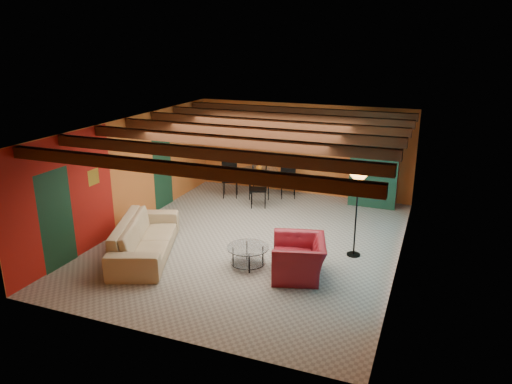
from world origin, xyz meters
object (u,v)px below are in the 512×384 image
at_px(coffee_table, 248,256).
at_px(floor_lamp, 356,216).
at_px(dining_table, 259,178).
at_px(vase, 259,156).
at_px(potted_plant, 379,119).
at_px(sofa, 145,238).
at_px(armchair, 299,258).
at_px(armoire, 375,167).

bearing_deg(coffee_table, floor_lamp, 34.33).
relative_size(dining_table, floor_lamp, 1.22).
distance_m(coffee_table, dining_table, 4.59).
relative_size(coffee_table, vase, 4.63).
xyz_separation_m(floor_lamp, vase, (-3.35, 3.03, 0.34)).
distance_m(potted_plant, vase, 3.49).
bearing_deg(floor_lamp, sofa, -159.19).
xyz_separation_m(coffee_table, floor_lamp, (1.94, 1.33, 0.69)).
xyz_separation_m(sofa, potted_plant, (4.11, 5.20, 2.02)).
bearing_deg(armchair, vase, -166.83).
bearing_deg(armoire, vase, -170.14).
xyz_separation_m(sofa, armoire, (4.11, 5.20, 0.70)).
bearing_deg(dining_table, potted_plant, 9.87).
distance_m(armchair, floor_lamp, 1.67).
xyz_separation_m(armchair, armoire, (0.74, 4.92, 0.72)).
distance_m(sofa, vase, 4.79).
relative_size(sofa, dining_table, 1.22).
relative_size(armchair, vase, 6.29).
xyz_separation_m(armoire, vase, (-3.24, -0.56, 0.15)).
bearing_deg(vase, armchair, -60.21).
xyz_separation_m(armchair, dining_table, (-2.50, 4.36, 0.20)).
bearing_deg(vase, sofa, -100.68).
relative_size(coffee_table, dining_table, 0.39).
height_order(dining_table, floor_lamp, floor_lamp).
bearing_deg(armoire, armchair, -98.58).
distance_m(coffee_table, vase, 4.69).
relative_size(armchair, potted_plant, 2.71).
xyz_separation_m(dining_table, armoire, (3.24, 0.56, 0.52)).
xyz_separation_m(dining_table, potted_plant, (3.24, 0.56, 1.84)).
distance_m(armoire, floor_lamp, 3.60).
distance_m(coffee_table, floor_lamp, 2.45).
relative_size(sofa, floor_lamp, 1.48).
bearing_deg(armoire, potted_plant, 0.00).
bearing_deg(coffee_table, vase, 107.97).
distance_m(floor_lamp, potted_plant, 3.89).
height_order(coffee_table, dining_table, dining_table).
distance_m(dining_table, armoire, 3.33).
relative_size(potted_plant, vase, 2.33).
xyz_separation_m(floor_lamp, potted_plant, (-0.11, 3.59, 1.50)).
bearing_deg(coffee_table, potted_plant, 69.61).
bearing_deg(potted_plant, sofa, -128.36).
distance_m(armchair, vase, 5.10).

